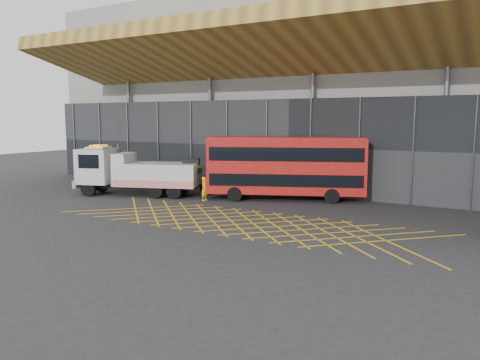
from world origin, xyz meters
The scene contains 6 objects.
ground_plane centered at (0.00, 0.00, 0.00)m, with size 120.00×120.00×0.00m, color #272729.
road_markings centered at (4.00, 0.00, 0.01)m, with size 24.76×7.16×0.01m.
construction_building centered at (1.92, 18.40, 8.98)m, with size 55.00×23.97×18.00m.
recovery_truck centered at (-8.85, 4.32, 1.96)m, with size 11.97×6.21×4.24m.
bus_towed centered at (2.98, 8.63, 2.75)m, with size 12.28×7.31×4.96m.
worker centered at (-2.32, 5.15, 0.93)m, with size 0.68×0.45×1.87m, color yellow.
Camera 1 is at (18.20, -24.66, 6.45)m, focal length 35.00 mm.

